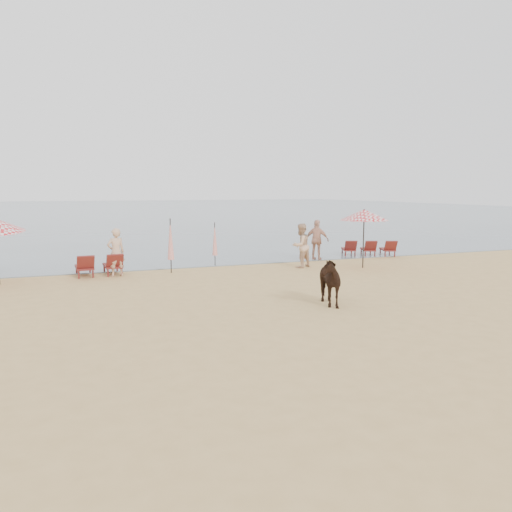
{
  "coord_description": "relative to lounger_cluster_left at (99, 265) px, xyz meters",
  "views": [
    {
      "loc": [
        -6.17,
        -11.24,
        3.42
      ],
      "look_at": [
        0.0,
        5.0,
        1.1
      ],
      "focal_mm": 35.0,
      "sensor_mm": 36.0,
      "label": 1
    }
  ],
  "objects": [
    {
      "name": "lounger_cluster_left",
      "position": [
        0.0,
        0.0,
        0.0
      ],
      "size": [
        1.81,
        1.74,
        0.62
      ],
      "rotation": [
        0.0,
        0.0,
        0.05
      ],
      "color": "maroon",
      "rests_on": "ground"
    },
    {
      "name": "beachgoer_right_b",
      "position": [
        10.2,
        0.89,
        0.55
      ],
      "size": [
        1.17,
        1.15,
        1.97
      ],
      "primitive_type": "imported",
      "rotation": [
        0.0,
        0.0,
        2.38
      ],
      "color": "tan",
      "rests_on": "ground"
    },
    {
      "name": "beachgoer_left",
      "position": [
        0.64,
        -0.34,
        0.53
      ],
      "size": [
        0.78,
        0.6,
        1.91
      ],
      "primitive_type": "imported",
      "rotation": [
        0.0,
        0.0,
        3.36
      ],
      "color": "tan",
      "rests_on": "ground"
    },
    {
      "name": "sea",
      "position": [
        5.05,
        70.67,
        -0.43
      ],
      "size": [
        160.0,
        140.0,
        0.06
      ],
      "primitive_type": "cube",
      "color": "#51606B",
      "rests_on": "ground"
    },
    {
      "name": "umbrella_closed_left",
      "position": [
        2.83,
        -0.26,
        0.95
      ],
      "size": [
        0.27,
        0.27,
        2.25
      ],
      "rotation": [
        0.0,
        0.0,
        0.24
      ],
      "color": "black",
      "rests_on": "ground"
    },
    {
      "name": "beachgoer_right_a",
      "position": [
        8.47,
        -0.88,
        0.54
      ],
      "size": [
        1.15,
        1.03,
        1.94
      ],
      "primitive_type": "imported",
      "rotation": [
        0.0,
        0.0,
        3.52
      ],
      "color": "tan",
      "rests_on": "ground"
    },
    {
      "name": "lounger_cluster_right",
      "position": [
        13.45,
        1.33,
        -0.03
      ],
      "size": [
        3.01,
        2.43,
        0.58
      ],
      "rotation": [
        0.0,
        0.0,
        -0.39
      ],
      "color": "maroon",
      "rests_on": "ground"
    },
    {
      "name": "ground",
      "position": [
        5.05,
        -9.33,
        -0.43
      ],
      "size": [
        120.0,
        120.0,
        0.0
      ],
      "primitive_type": "plane",
      "color": "tan",
      "rests_on": "ground"
    },
    {
      "name": "cow",
      "position": [
        6.0,
        -7.65,
        0.3
      ],
      "size": [
        1.1,
        1.85,
        1.46
      ],
      "primitive_type": "imported",
      "rotation": [
        0.0,
        0.0,
        -0.19
      ],
      "color": "black",
      "rests_on": "ground"
    },
    {
      "name": "umbrella_closed_right",
      "position": [
        5.05,
        0.9,
        0.78
      ],
      "size": [
        0.24,
        0.24,
        1.97
      ],
      "rotation": [
        0.0,
        0.0,
        -0.02
      ],
      "color": "black",
      "rests_on": "ground"
    },
    {
      "name": "umbrella_open_right",
      "position": [
        10.99,
        -1.94,
        1.89
      ],
      "size": [
        2.12,
        2.12,
        2.58
      ],
      "rotation": [
        0.0,
        0.0,
        -0.19
      ],
      "color": "black",
      "rests_on": "ground"
    }
  ]
}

